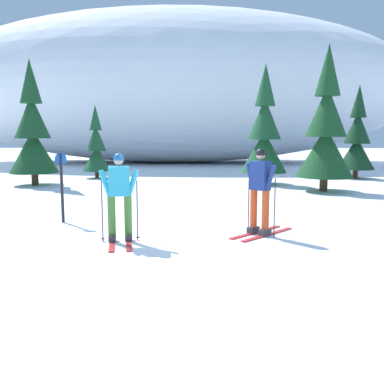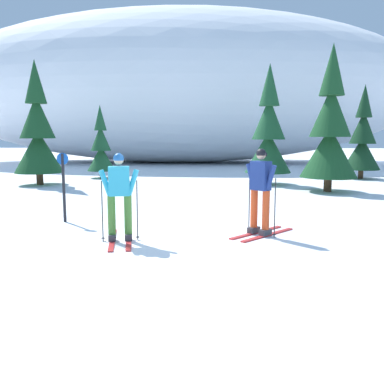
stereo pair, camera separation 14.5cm
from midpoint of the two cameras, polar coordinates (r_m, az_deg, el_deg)
The scene contains 10 objects.
ground_plane at distance 8.60m, azimuth 0.22°, elevation -6.17°, with size 120.00×120.00×0.00m, color white.
skier_navy_jacket at distance 8.69m, azimuth 8.89°, elevation 0.21°, with size 1.46×1.49×1.81m.
skier_cyan_jacket at distance 8.17m, azimuth -10.47°, elevation -0.58°, with size 0.78×1.80×1.74m.
pine_tree_far_left at distance 18.55m, azimuth -21.31°, elevation 7.56°, with size 2.00×2.00×5.18m.
pine_tree_center_left at distance 20.73m, azimuth -13.26°, elevation 5.95°, with size 1.36×1.36×3.53m.
pine_tree_center at distance 17.92m, azimuth 9.70°, elevation 7.81°, with size 1.95×1.95×5.05m.
pine_tree_center_right at distance 16.10m, azimuth 17.71°, elevation 8.03°, with size 2.07×2.07×5.36m.
pine_tree_far_right at distance 21.53m, azimuth 21.60°, elevation 6.71°, with size 1.72×1.72×4.47m.
snow_ridge_background at distance 32.37m, azimuth -3.08°, elevation 14.07°, with size 37.30×15.23×11.22m, color white.
trail_marker_post at distance 10.33m, azimuth -17.90°, elevation 1.10°, with size 0.28×0.07×1.67m.
Camera 1 is at (0.08, -8.35, 2.08)m, focal length 38.72 mm.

